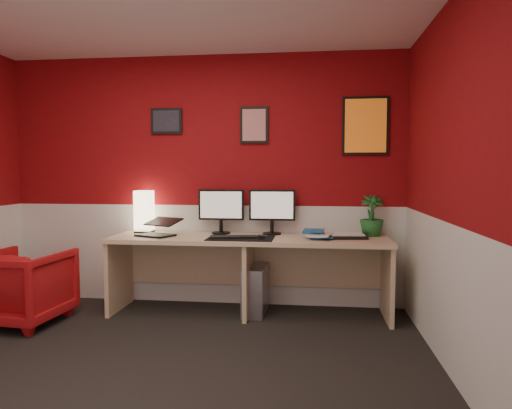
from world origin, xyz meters
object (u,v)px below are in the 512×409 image
Objects in this scene: desk at (249,276)px; armchair at (22,287)px; shoji_lamp at (144,213)px; monitor_left at (221,204)px; potted_plant at (372,216)px; laptop at (155,225)px; zen_tray at (347,236)px; pc_tower at (255,290)px; monitor_right at (272,205)px.

desk is 2.01m from armchair.
armchair is (-1.95, -0.51, -0.04)m from desk.
armchair is (-0.86, -0.72, -0.60)m from shoji_lamp.
monitor_left reaches higher than desk.
shoji_lamp reaches higher than potted_plant.
monitor_left reaches higher than laptop.
shoji_lamp is at bearing 152.49° from laptop.
laptop is at bearing -51.88° from shoji_lamp.
laptop is (-0.88, -0.05, 0.47)m from desk.
desk is at bearing 27.42° from laptop.
zen_tray is at bearing -4.72° from shoji_lamp.
pc_tower is at bearing -170.51° from potted_plant.
zen_tray is 0.49× the size of armchair.
armchair is at bearing -166.97° from potted_plant.
monitor_left is (0.58, 0.25, 0.18)m from laptop.
monitor_right reaches higher than laptop.
monitor_left reaches higher than zen_tray.
laptop is 0.46× the size of armchair.
armchair is (-2.01, -0.53, 0.10)m from pc_tower.
monitor_left is at bearing -178.35° from monitor_right.
shoji_lamp is at bearing 168.93° from desk.
zen_tray is at bearing -164.32° from armchair.
monitor_left is at bearing 145.71° from desk.
monitor_right is at bearing 0.34° from shoji_lamp.
shoji_lamp is 2.24m from potted_plant.
shoji_lamp reaches higher than armchair.
laptop is 1.27m from armchair.
monitor_left is 1.45m from potted_plant.
desk is 0.75m from monitor_left.
monitor_right is at bearing 1.65° from monitor_left.
monitor_right is (1.29, 0.01, 0.09)m from shoji_lamp.
laptop reaches higher than zen_tray.
monitor_left is 0.81× the size of armchair.
zen_tray is 0.99m from pc_tower.
monitor_right is 1.66× the size of zen_tray.
shoji_lamp is 0.69× the size of monitor_left.
laptop is at bearing -152.01° from armchair.
armchair is at bearing -161.33° from monitor_right.
zen_tray is 0.78× the size of pc_tower.
shoji_lamp is 1.02× the size of potted_plant.
zen_tray is 0.34m from potted_plant.
monitor_left is 1.29× the size of pc_tower.
desk is 6.65× the size of potted_plant.
desk reaches higher than pc_tower.
monitor_left reaches higher than shoji_lamp.
zen_tray is (1.99, -0.16, -0.18)m from shoji_lamp.
monitor_right is 0.78m from zen_tray.
monitor_right reaches higher than desk.
desk is at bearing -34.29° from monitor_left.
zen_tray is (0.71, -0.17, -0.28)m from monitor_right.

